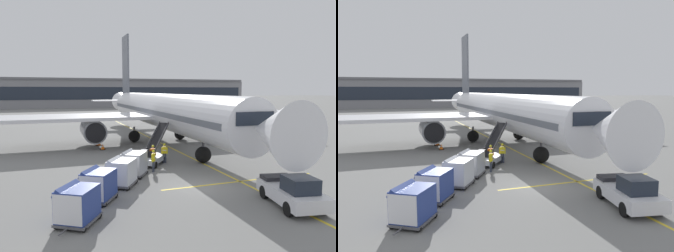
% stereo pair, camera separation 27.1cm
% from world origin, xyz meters
% --- Properties ---
extents(ground_plane, '(600.00, 600.00, 0.00)m').
position_xyz_m(ground_plane, '(0.00, 0.00, 0.00)').
color(ground_plane, slate).
extents(parked_airplane, '(36.77, 47.47, 15.83)m').
position_xyz_m(parked_airplane, '(3.27, 18.06, 3.83)').
color(parked_airplane, white).
rests_on(parked_airplane, ground).
extents(belt_loader, '(4.13, 4.80, 3.41)m').
position_xyz_m(belt_loader, '(-1.07, 7.24, 0.92)').
color(belt_loader, '#A3A8B2').
rests_on(belt_loader, ground).
extents(baggage_cart_lead, '(2.43, 2.72, 1.91)m').
position_xyz_m(baggage_cart_lead, '(-3.55, 3.99, 1.00)').
color(baggage_cart_lead, '#515156').
rests_on(baggage_cart_lead, ground).
extents(baggage_cart_second, '(2.43, 2.72, 1.91)m').
position_xyz_m(baggage_cart_second, '(-4.92, 1.85, 1.00)').
color(baggage_cart_second, '#515156').
rests_on(baggage_cart_second, ground).
extents(baggage_cart_third, '(2.43, 2.72, 1.91)m').
position_xyz_m(baggage_cart_third, '(-6.75, -0.53, 1.00)').
color(baggage_cart_third, '#515156').
rests_on(baggage_cart_third, ground).
extents(baggage_cart_fourth, '(2.43, 2.72, 1.91)m').
position_xyz_m(baggage_cart_fourth, '(-8.10, -3.29, 1.00)').
color(baggage_cart_fourth, '#515156').
rests_on(baggage_cart_fourth, ground).
extents(pushback_tug, '(2.91, 4.72, 1.83)m').
position_xyz_m(pushback_tug, '(3.16, -4.96, 0.83)').
color(pushback_tug, silver).
rests_on(pushback_tug, ground).
extents(ground_crew_by_loader, '(0.57, 0.28, 1.74)m').
position_xyz_m(ground_crew_by_loader, '(-1.19, 6.74, 1.00)').
color(ground_crew_by_loader, '#514C42').
rests_on(ground_crew_by_loader, ground).
extents(ground_crew_by_carts, '(0.40, 0.51, 1.74)m').
position_xyz_m(ground_crew_by_carts, '(-1.80, 4.68, 1.00)').
color(ground_crew_by_carts, '#333847').
rests_on(ground_crew_by_carts, ground).
extents(ground_crew_marshaller, '(0.54, 0.35, 1.74)m').
position_xyz_m(ground_crew_marshaller, '(0.00, 7.19, 1.00)').
color(ground_crew_marshaller, '#333847').
rests_on(ground_crew_marshaller, ground).
extents(safety_cone_engine_keepout, '(0.54, 0.54, 0.62)m').
position_xyz_m(safety_cone_engine_keepout, '(-4.15, 15.35, 0.30)').
color(safety_cone_engine_keepout, black).
rests_on(safety_cone_engine_keepout, ground).
extents(safety_cone_wingtip, '(0.68, 0.68, 0.77)m').
position_xyz_m(safety_cone_wingtip, '(-4.22, 18.11, 0.37)').
color(safety_cone_wingtip, black).
rests_on(safety_cone_wingtip, ground).
extents(apron_guidance_line_lead_in, '(0.20, 110.00, 0.01)m').
position_xyz_m(apron_guidance_line_lead_in, '(3.09, 17.21, 0.00)').
color(apron_guidance_line_lead_in, yellow).
rests_on(apron_guidance_line_lead_in, ground).
extents(apron_guidance_line_stop_bar, '(12.00, 0.20, 0.01)m').
position_xyz_m(apron_guidance_line_stop_bar, '(3.27, 0.09, 0.00)').
color(apron_guidance_line_stop_bar, yellow).
rests_on(apron_guidance_line_stop_bar, ground).
extents(terminal_building, '(106.86, 17.45, 10.72)m').
position_xyz_m(terminal_building, '(14.11, 107.28, 5.31)').
color(terminal_building, gray).
rests_on(terminal_building, ground).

